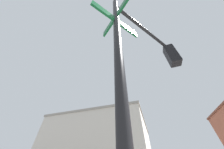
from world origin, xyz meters
TOP-DOWN VIEW (x-y plane):
  - traffic_signal_near at (-6.59, -6.57)m, footprint 1.92×2.40m
  - building_stucco at (-17.53, 18.50)m, footprint 19.36×21.30m

SIDE VIEW (x-z plane):
  - traffic_signal_near at x=-6.59m, z-range 1.06..6.24m
  - building_stucco at x=-17.53m, z-range 0.01..9.90m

